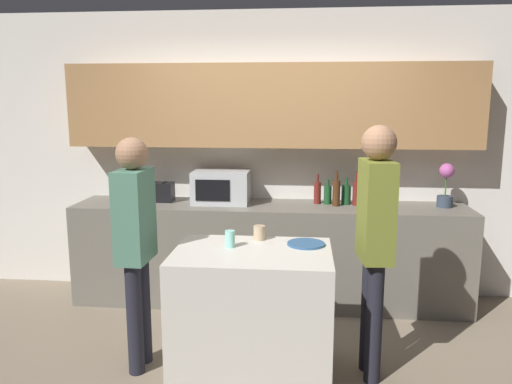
{
  "coord_description": "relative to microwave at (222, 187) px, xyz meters",
  "views": [
    {
      "loc": [
        0.31,
        -3.08,
        1.87
      ],
      "look_at": [
        -0.02,
        0.33,
        1.24
      ],
      "focal_mm": 35.0,
      "sensor_mm": 36.0,
      "label": 1
    }
  ],
  "objects": [
    {
      "name": "ground_plane",
      "position": [
        0.45,
        -1.46,
        -1.08
      ],
      "size": [
        14.0,
        14.0,
        0.0
      ],
      "primitive_type": "plane",
      "color": "#7F705B"
    },
    {
      "name": "back_wall",
      "position": [
        0.45,
        0.21,
        0.46
      ],
      "size": [
        6.4,
        0.4,
        2.7
      ],
      "color": "silver",
      "rests_on": "ground_plane"
    },
    {
      "name": "back_counter",
      "position": [
        0.45,
        -0.07,
        -0.61
      ],
      "size": [
        3.6,
        0.62,
        0.93
      ],
      "color": "#6B665B",
      "rests_on": "ground_plane"
    },
    {
      "name": "kitchen_island",
      "position": [
        0.43,
        -1.37,
        -0.63
      ],
      "size": [
        1.05,
        0.74,
        0.89
      ],
      "color": "beige",
      "rests_on": "ground_plane"
    },
    {
      "name": "microwave",
      "position": [
        0.0,
        0.0,
        0.0
      ],
      "size": [
        0.52,
        0.39,
        0.3
      ],
      "color": "#B7BABC",
      "rests_on": "back_counter"
    },
    {
      "name": "toaster",
      "position": [
        -0.6,
        0.0,
        -0.06
      ],
      "size": [
        0.26,
        0.16,
        0.18
      ],
      "color": "black",
      "rests_on": "back_counter"
    },
    {
      "name": "potted_plant",
      "position": [
        2.03,
        0.0,
        0.05
      ],
      "size": [
        0.14,
        0.14,
        0.39
      ],
      "color": "#333D4C",
      "rests_on": "back_counter"
    },
    {
      "name": "bottle_0",
      "position": [
        0.89,
        0.04,
        -0.04
      ],
      "size": [
        0.07,
        0.07,
        0.27
      ],
      "color": "maroon",
      "rests_on": "back_counter"
    },
    {
      "name": "bottle_1",
      "position": [
        0.99,
        0.03,
        -0.06
      ],
      "size": [
        0.07,
        0.07,
        0.23
      ],
      "color": "#194723",
      "rests_on": "back_counter"
    },
    {
      "name": "bottle_2",
      "position": [
        1.06,
        -0.05,
        -0.03
      ],
      "size": [
        0.07,
        0.07,
        0.32
      ],
      "color": "#472814",
      "rests_on": "back_counter"
    },
    {
      "name": "bottle_3",
      "position": [
        1.15,
        0.03,
        -0.06
      ],
      "size": [
        0.09,
        0.09,
        0.25
      ],
      "color": "#194723",
      "rests_on": "back_counter"
    },
    {
      "name": "bottle_4",
      "position": [
        1.24,
        0.0,
        -0.03
      ],
      "size": [
        0.07,
        0.07,
        0.31
      ],
      "color": "maroon",
      "rests_on": "back_counter"
    },
    {
      "name": "bottle_5",
      "position": [
        1.34,
        -0.11,
        -0.03
      ],
      "size": [
        0.06,
        0.06,
        0.3
      ],
      "color": "#472814",
      "rests_on": "back_counter"
    },
    {
      "name": "plate_on_island",
      "position": [
        0.79,
        -1.2,
        -0.18
      ],
      "size": [
        0.26,
        0.26,
        0.01
      ],
      "color": "#2D5684",
      "rests_on": "kitchen_island"
    },
    {
      "name": "cup_0",
      "position": [
        0.27,
        -1.31,
        -0.13
      ],
      "size": [
        0.07,
        0.07,
        0.11
      ],
      "color": "#8FE2CE",
      "rests_on": "kitchen_island"
    },
    {
      "name": "cup_1",
      "position": [
        0.46,
        -1.11,
        -0.14
      ],
      "size": [
        0.08,
        0.08,
        0.1
      ],
      "color": "tan",
      "rests_on": "kitchen_island"
    },
    {
      "name": "person_left",
      "position": [
        -0.37,
        -1.34,
        -0.11
      ],
      "size": [
        0.21,
        0.35,
        1.63
      ],
      "rotation": [
        0.0,
        0.0,
        -1.61
      ],
      "color": "black",
      "rests_on": "ground_plane"
    },
    {
      "name": "person_center",
      "position": [
        1.24,
        -1.3,
        -0.05
      ],
      "size": [
        0.23,
        0.36,
        1.72
      ],
      "rotation": [
        0.0,
        0.0,
        -4.62
      ],
      "color": "black",
      "rests_on": "ground_plane"
    }
  ]
}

